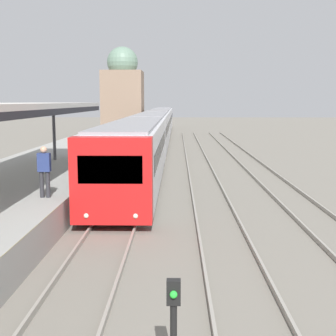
{
  "coord_description": "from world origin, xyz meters",
  "views": [
    {
      "loc": [
        2.06,
        -0.6,
        4.12
      ],
      "look_at": [
        1.73,
        16.57,
        1.66
      ],
      "focal_mm": 50.0,
      "sensor_mm": 36.0,
      "label": 1
    }
  ],
  "objects": [
    {
      "name": "distant_domed_building",
      "position": [
        -4.02,
        52.1,
        4.71
      ],
      "size": [
        4.45,
        4.45,
        10.08
      ],
      "color": "#89705B",
      "rests_on": "ground_plane"
    },
    {
      "name": "person_on_platform",
      "position": [
        -2.21,
        14.18,
        1.97
      ],
      "size": [
        0.4,
        0.22,
        1.66
      ],
      "color": "#2D2D33",
      "rests_on": "station_platform"
    },
    {
      "name": "signal_post_near",
      "position": [
        2.02,
        5.66,
        1.02
      ],
      "size": [
        0.2,
        0.21,
        1.63
      ],
      "color": "black",
      "rests_on": "ground_plane"
    },
    {
      "name": "train_near",
      "position": [
        0.0,
        44.85,
        1.74
      ],
      "size": [
        2.59,
        62.5,
        3.13
      ],
      "color": "red",
      "rests_on": "ground_plane"
    }
  ]
}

